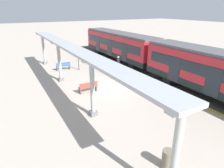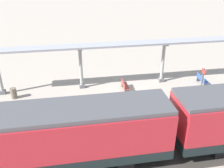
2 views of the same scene
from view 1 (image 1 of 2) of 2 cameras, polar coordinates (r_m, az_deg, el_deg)
ground_plane at (r=16.59m, az=0.07°, el=-0.80°), size 176.00×176.00×0.00m
tactile_edge_strip at (r=18.56m, az=9.92°, el=1.33°), size 0.36×26.25×0.01m
trackbed at (r=19.69m, az=13.94°, el=2.19°), size 3.20×38.25×0.01m
train_near_carriage at (r=25.32m, az=1.90°, el=11.28°), size 2.65×13.53×3.48m
canopy_pillar_nearest at (r=24.37m, az=-19.44°, el=9.68°), size 1.10×0.44×3.60m
canopy_pillar_second at (r=17.97m, az=-15.18°, el=6.33°), size 1.10×0.44×3.60m
canopy_pillar_third at (r=11.55m, az=-5.77°, el=-1.31°), size 1.10×0.44×3.60m
canopy_pillar_fourth at (r=6.97m, az=18.13°, el=-19.36°), size 1.10×0.44×3.60m
canopy_beam at (r=14.34m, az=-12.18°, el=10.53°), size 1.20×21.08×0.16m
bench_near_end at (r=15.46m, az=-7.00°, el=-0.90°), size 1.51×0.48×0.86m
bench_mid_platform at (r=21.68m, az=-14.13°, el=5.15°), size 1.52×0.50×0.86m
trash_bin at (r=8.91m, az=16.01°, el=-20.46°), size 0.48×0.48×0.86m
platform_info_sign at (r=21.11m, az=-9.86°, el=7.54°), size 0.56×0.10×2.20m
passenger_waiting_near_edge at (r=20.16m, az=1.84°, el=6.44°), size 0.42×0.54×1.71m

